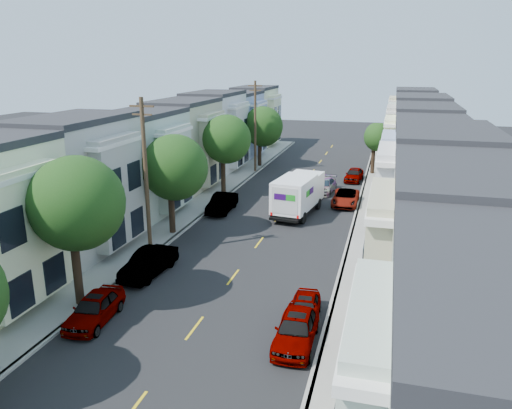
{
  "coord_description": "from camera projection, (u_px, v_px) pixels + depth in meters",
  "views": [
    {
      "loc": [
        8.36,
        -25.62,
        12.26
      ],
      "look_at": [
        -0.74,
        7.88,
        2.2
      ],
      "focal_mm": 35.0,
      "sensor_mm": 36.0,
      "label": 1
    }
  ],
  "objects": [
    {
      "name": "ground",
      "position": [
        233.0,
        277.0,
        29.26
      ],
      "size": [
        160.0,
        160.0,
        0.0
      ],
      "primitive_type": "plane",
      "color": "black",
      "rests_on": "ground"
    },
    {
      "name": "road_slab",
      "position": [
        286.0,
        207.0,
        43.16
      ],
      "size": [
        12.0,
        70.0,
        0.02
      ],
      "primitive_type": "cube",
      "color": "black",
      "rests_on": "ground"
    },
    {
      "name": "curb_left",
      "position": [
        220.0,
        202.0,
        44.67
      ],
      "size": [
        0.3,
        70.0,
        0.15
      ],
      "primitive_type": "cube",
      "color": "gray",
      "rests_on": "ground"
    },
    {
      "name": "curb_right",
      "position": [
        357.0,
        212.0,
        41.62
      ],
      "size": [
        0.3,
        70.0,
        0.15
      ],
      "primitive_type": "cube",
      "color": "gray",
      "rests_on": "ground"
    },
    {
      "name": "sidewalk_left",
      "position": [
        206.0,
        201.0,
        44.99
      ],
      "size": [
        2.6,
        70.0,
        0.15
      ],
      "primitive_type": "cube",
      "color": "gray",
      "rests_on": "ground"
    },
    {
      "name": "sidewalk_right",
      "position": [
        373.0,
        213.0,
        41.29
      ],
      "size": [
        2.6,
        70.0,
        0.15
      ],
      "primitive_type": "cube",
      "color": "gray",
      "rests_on": "ground"
    },
    {
      "name": "centerline",
      "position": [
        286.0,
        207.0,
        43.16
      ],
      "size": [
        0.12,
        70.0,
        0.01
      ],
      "primitive_type": "cube",
      "color": "gold",
      "rests_on": "ground"
    },
    {
      "name": "townhouse_row_left",
      "position": [
        167.0,
        198.0,
        45.97
      ],
      "size": [
        5.0,
        70.0,
        8.5
      ],
      "primitive_type": "cube",
      "color": "#95A5C6",
      "rests_on": "ground"
    },
    {
      "name": "townhouse_row_right",
      "position": [
        421.0,
        218.0,
        40.36
      ],
      "size": [
        5.0,
        70.0,
        8.5
      ],
      "primitive_type": "cube",
      "color": "#95A5C6",
      "rests_on": "ground"
    },
    {
      "name": "tree_b",
      "position": [
        75.0,
        204.0,
        24.33
      ],
      "size": [
        4.7,
        4.7,
        7.9
      ],
      "color": "black",
      "rests_on": "ground"
    },
    {
      "name": "tree_c",
      "position": [
        174.0,
        168.0,
        35.14
      ],
      "size": [
        4.7,
        4.7,
        7.35
      ],
      "color": "black",
      "rests_on": "ground"
    },
    {
      "name": "tree_d",
      "position": [
        226.0,
        139.0,
        45.79
      ],
      "size": [
        4.5,
        4.5,
        7.55
      ],
      "color": "black",
      "rests_on": "ground"
    },
    {
      "name": "tree_e",
      "position": [
        262.0,
        127.0,
        58.35
      ],
      "size": [
        4.7,
        4.7,
        7.16
      ],
      "color": "black",
      "rests_on": "ground"
    },
    {
      "name": "tree_far_r",
      "position": [
        377.0,
        138.0,
        54.51
      ],
      "size": [
        3.1,
        3.1,
        5.74
      ],
      "color": "black",
      "rests_on": "ground"
    },
    {
      "name": "utility_pole_near",
      "position": [
        146.0,
        178.0,
        31.27
      ],
      "size": [
        1.6,
        0.26,
        10.0
      ],
      "color": "#42301E",
      "rests_on": "ground"
    },
    {
      "name": "utility_pole_far",
      "position": [
        255.0,
        127.0,
        55.37
      ],
      "size": [
        1.6,
        0.26,
        10.0
      ],
      "color": "#42301E",
      "rests_on": "ground"
    },
    {
      "name": "fedex_truck",
      "position": [
        298.0,
        193.0,
        40.77
      ],
      "size": [
        2.6,
        6.75,
        3.24
      ],
      "rotation": [
        0.0,
        0.0,
        -0.13
      ],
      "color": "white",
      "rests_on": "ground"
    },
    {
      "name": "lead_sedan",
      "position": [
        324.0,
        186.0,
        47.79
      ],
      "size": [
        2.27,
        4.62,
        1.34
      ],
      "primitive_type": "imported",
      "rotation": [
        0.0,
        0.0,
        -0.09
      ],
      "color": "black",
      "rests_on": "ground"
    },
    {
      "name": "parked_left_b",
      "position": [
        94.0,
        309.0,
        24.12
      ],
      "size": [
        2.03,
        4.46,
        1.4
      ],
      "primitive_type": "imported",
      "rotation": [
        0.0,
        0.0,
        0.09
      ],
      "color": "black",
      "rests_on": "ground"
    },
    {
      "name": "parked_left_c",
      "position": [
        149.0,
        263.0,
        29.39
      ],
      "size": [
        1.91,
        4.59,
        1.5
      ],
      "primitive_type": "imported",
      "rotation": [
        0.0,
        0.0,
        -0.07
      ],
      "color": "gray",
      "rests_on": "ground"
    },
    {
      "name": "parked_left_d",
      "position": [
        222.0,
        203.0,
        41.73
      ],
      "size": [
        1.69,
        4.52,
        1.49
      ],
      "primitive_type": "imported",
      "rotation": [
        0.0,
        0.0,
        0.02
      ],
      "color": "#330506",
      "rests_on": "ground"
    },
    {
      "name": "parked_right_a",
      "position": [
        296.0,
        329.0,
        22.21
      ],
      "size": [
        1.84,
        4.6,
        1.48
      ],
      "primitive_type": "imported",
      "rotation": [
        0.0,
        0.0,
        0.02
      ],
      "color": "#3F4349",
      "rests_on": "ground"
    },
    {
      "name": "parked_right_b",
      "position": [
        305.0,
        309.0,
        24.3
      ],
      "size": [
        1.66,
        3.84,
        1.22
      ],
      "primitive_type": "imported",
      "rotation": [
        0.0,
        0.0,
        0.06
      ],
      "color": "white",
      "rests_on": "ground"
    },
    {
      "name": "parked_right_c",
      "position": [
        346.0,
        198.0,
        43.69
      ],
      "size": [
        2.18,
        4.73,
        1.31
      ],
      "primitive_type": "imported",
      "rotation": [
        0.0,
        0.0,
        0.0
      ],
      "color": "black",
      "rests_on": "ground"
    },
    {
      "name": "parked_right_d",
      "position": [
        354.0,
        175.0,
        52.35
      ],
      "size": [
        2.02,
        4.39,
        1.38
      ],
      "primitive_type": "imported",
      "rotation": [
        0.0,
        0.0,
        -0.09
      ],
      "color": "black",
      "rests_on": "ground"
    }
  ]
}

